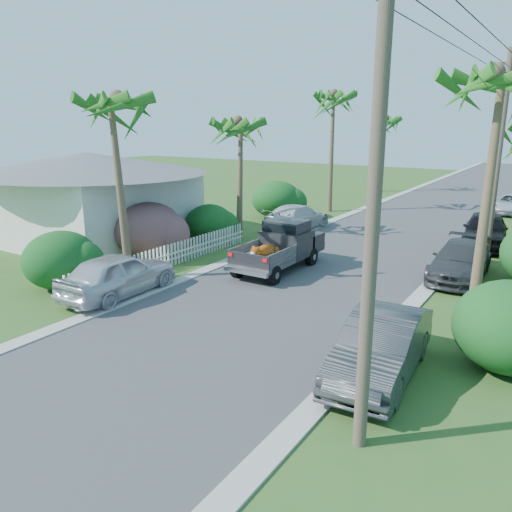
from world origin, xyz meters
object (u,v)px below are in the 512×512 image
Objects in this scene: utility_pole_a at (373,213)px; utility_pole_b at (498,160)px; parked_car_rf at (485,230)px; pickup_truck at (283,245)px; parked_car_rm at (460,261)px; palm_l_b at (240,122)px; palm_r_a at (502,74)px; parked_car_rd at (512,204)px; palm_l_c at (334,94)px; palm_l_d at (384,118)px; parked_car_rn at (381,347)px; parked_car_ln at (118,274)px; parked_car_lf at (297,217)px; house_left at (90,201)px; palm_l_a at (114,99)px.

utility_pole_a is 1.00× the size of utility_pole_b.
pickup_truck is at bearing -133.95° from parked_car_rf.
parked_car_rm is 0.55× the size of utility_pole_b.
palm_r_a is (13.10, -6.00, 1.28)m from palm_l_b.
palm_r_a is 0.97× the size of utility_pole_b.
parked_car_rd is 15.55m from utility_pole_b.
palm_l_c is at bearing 85.43° from palm_l_b.
pickup_truck is 27.10m from palm_l_d.
pickup_truck is 1.10× the size of parked_car_rd.
parked_car_rn is 1.00× the size of parked_car_ln.
parked_car_rf is 0.56× the size of utility_pole_b.
palm_r_a is at bearing 142.84° from parked_car_lf.
parked_car_rd is 0.99× the size of parked_car_ln.
parked_car_rn is 15.82m from parked_car_rf.
palm_l_c is at bearing 142.19° from utility_pole_b.
parked_car_rf is at bearing -25.85° from palm_l_c.
palm_l_d is (0.30, 22.00, 0.29)m from palm_l_b.
palm_l_b is 18.77m from utility_pole_a.
palm_r_a is at bearing -83.49° from parked_car_rd.
parked_car_lf is (-3.25, 7.35, -0.27)m from pickup_truck.
parked_car_lf is 0.56× the size of palm_l_c.
palm_r_a is 20.04m from house_left.
utility_pole_b is at bearing 4.61° from palm_l_b.
utility_pole_b reaches higher than palm_l_d.
utility_pole_b is (12.40, 1.00, -1.55)m from palm_l_b.
parked_car_rn is 9.57m from parked_car_rm.
palm_l_d is 0.86× the size of house_left.
palm_l_d reaches higher than palm_l_b.
utility_pole_a reaches higher than house_left.
pickup_truck is 7.12m from parked_car_ln.
pickup_truck is 9.74m from parked_car_rn.
parked_car_lf is at bearing 60.85° from palm_l_b.
palm_l_d is at bearing 119.95° from utility_pole_b.
parked_car_lf is 0.57× the size of utility_pole_a.
parked_car_rn is 0.51× the size of palm_l_c.
pickup_truck is 11.33m from house_left.
utility_pole_b is at bearing 40.28° from palm_l_a.
parked_car_ln is at bearing -80.23° from palm_l_b.
palm_l_b reaches higher than pickup_truck.
parked_car_ln is 0.54× the size of palm_r_a.
palm_l_b is (-11.80, 11.13, 5.37)m from parked_car_rn.
palm_l_d reaches higher than parked_car_rm.
parked_car_rn is 0.52× the size of house_left.
palm_l_c is at bearing -148.14° from parked_car_rd.
utility_pole_a is at bearing -25.82° from house_left.
palm_l_c is at bearing 115.80° from utility_pole_a.
palm_l_a reaches higher than parked_car_lf.
house_left is (-19.30, 1.00, -5.30)m from palm_r_a.
palm_l_d reaches higher than parked_car_rn.
parked_car_rf is 0.58× the size of palm_r_a.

